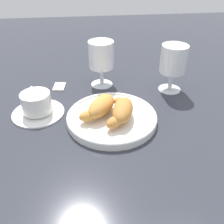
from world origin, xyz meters
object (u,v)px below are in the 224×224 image
(coffee_cup_near, at_px, (37,105))
(juice_glass_left, at_px, (101,57))
(croissant_large, at_px, (121,111))
(juice_glass_right, at_px, (173,60))
(pastry_plate, at_px, (112,118))
(sugar_packet, at_px, (59,86))
(croissant_small, at_px, (100,106))

(coffee_cup_near, distance_m, juice_glass_left, 0.24)
(croissant_large, distance_m, juice_glass_right, 0.24)
(juice_glass_left, relative_size, juice_glass_right, 1.00)
(pastry_plate, relative_size, juice_glass_left, 1.62)
(coffee_cup_near, xyz_separation_m, juice_glass_left, (0.14, -0.18, 0.07))
(pastry_plate, height_order, coffee_cup_near, coffee_cup_near)
(pastry_plate, bearing_deg, coffee_cup_near, 72.30)
(croissant_large, height_order, juice_glass_left, juice_glass_left)
(pastry_plate, xyz_separation_m, juice_glass_left, (0.20, 0.01, 0.08))
(pastry_plate, xyz_separation_m, croissant_large, (-0.01, -0.02, 0.03))
(pastry_plate, relative_size, sugar_packet, 4.54)
(juice_glass_right, bearing_deg, croissant_large, 132.23)
(croissant_small, height_order, juice_glass_right, juice_glass_right)
(croissant_small, height_order, coffee_cup_near, croissant_small)
(coffee_cup_near, bearing_deg, sugar_packet, -18.49)
(croissant_large, height_order, croissant_small, same)
(coffee_cup_near, relative_size, sugar_packet, 2.72)
(pastry_plate, relative_size, croissant_small, 1.90)
(croissant_large, bearing_deg, pastry_plate, 62.96)
(croissant_small, bearing_deg, croissant_large, -116.92)
(croissant_small, height_order, sugar_packet, croissant_small)
(pastry_plate, distance_m, coffee_cup_near, 0.20)
(pastry_plate, height_order, sugar_packet, pastry_plate)
(croissant_large, bearing_deg, croissant_small, 63.08)
(juice_glass_left, distance_m, sugar_packet, 0.16)
(croissant_small, xyz_separation_m, sugar_packet, (0.19, 0.12, -0.04))
(croissant_large, relative_size, juice_glass_right, 0.93)
(juice_glass_right, bearing_deg, coffee_cup_near, 102.54)
(coffee_cup_near, bearing_deg, pastry_plate, -107.70)
(croissant_large, distance_m, croissant_small, 0.06)
(juice_glass_left, height_order, sugar_packet, juice_glass_left)
(juice_glass_left, bearing_deg, pastry_plate, -177.57)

